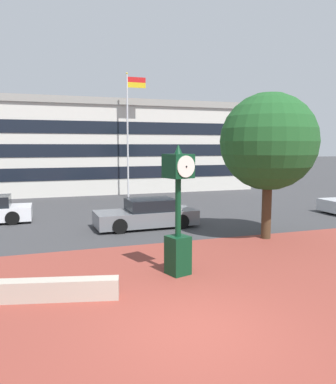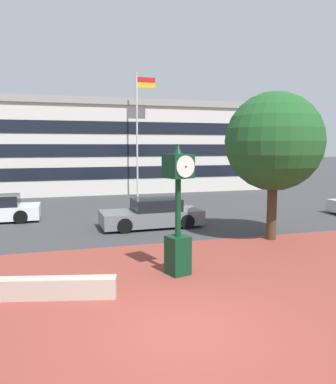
{
  "view_description": "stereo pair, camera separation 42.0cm",
  "coord_description": "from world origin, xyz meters",
  "px_view_note": "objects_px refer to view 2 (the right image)",
  "views": [
    {
      "loc": [
        -2.76,
        -6.7,
        3.65
      ],
      "look_at": [
        0.61,
        3.36,
        2.36
      ],
      "focal_mm": 35.72,
      "sensor_mm": 36.0,
      "label": 1
    },
    {
      "loc": [
        -2.36,
        -6.82,
        3.65
      ],
      "look_at": [
        0.61,
        3.36,
        2.36
      ],
      "focal_mm": 35.72,
      "sensor_mm": 36.0,
      "label": 2
    }
  ],
  "objects_px": {
    "plaza_tree": "(277,144)",
    "car_street_far": "(152,214)",
    "civic_building": "(63,147)",
    "flagpole_primary": "(138,128)",
    "street_clock": "(178,213)"
  },
  "relations": [
    {
      "from": "plaza_tree",
      "to": "civic_building",
      "type": "height_order",
      "value": "civic_building"
    },
    {
      "from": "plaza_tree",
      "to": "flagpole_primary",
      "type": "bearing_deg",
      "value": 100.41
    },
    {
      "from": "flagpole_primary",
      "to": "civic_building",
      "type": "distance_m",
      "value": 10.2
    },
    {
      "from": "street_clock",
      "to": "car_street_far",
      "type": "bearing_deg",
      "value": 65.09
    },
    {
      "from": "plaza_tree",
      "to": "civic_building",
      "type": "xyz_separation_m",
      "value": [
        -7.62,
        22.51,
        -0.15
      ]
    },
    {
      "from": "plaza_tree",
      "to": "car_street_far",
      "type": "relative_size",
      "value": 1.25
    },
    {
      "from": "street_clock",
      "to": "flagpole_primary",
      "type": "bearing_deg",
      "value": 64.39
    },
    {
      "from": "plaza_tree",
      "to": "car_street_far",
      "type": "xyz_separation_m",
      "value": [
        -4.11,
        3.4,
        -3.14
      ]
    },
    {
      "from": "street_clock",
      "to": "car_street_far",
      "type": "height_order",
      "value": "street_clock"
    },
    {
      "from": "car_street_far",
      "to": "flagpole_primary",
      "type": "xyz_separation_m",
      "value": [
        1.58,
        10.38,
        4.35
      ]
    },
    {
      "from": "street_clock",
      "to": "flagpole_primary",
      "type": "distance_m",
      "value": 17.25
    },
    {
      "from": "civic_building",
      "to": "flagpole_primary",
      "type": "bearing_deg",
      "value": -59.76
    },
    {
      "from": "street_clock",
      "to": "car_street_far",
      "type": "relative_size",
      "value": 0.81
    },
    {
      "from": "street_clock",
      "to": "civic_building",
      "type": "bearing_deg",
      "value": 78.57
    },
    {
      "from": "street_clock",
      "to": "civic_building",
      "type": "distance_m",
      "value": 25.72
    }
  ]
}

